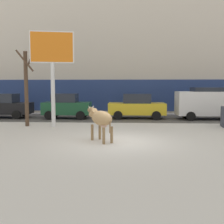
# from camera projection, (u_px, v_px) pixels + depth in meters

# --- Properties ---
(ground_plane) EXTENTS (120.00, 120.00, 0.00)m
(ground_plane) POSITION_uv_depth(u_px,v_px,m) (117.00, 141.00, 11.65)
(ground_plane) COLOR silver
(road_strip) EXTENTS (60.00, 5.60, 0.01)m
(road_strip) POSITION_uv_depth(u_px,v_px,m) (122.00, 118.00, 20.38)
(road_strip) COLOR #514F4C
(road_strip) RESTS_ON ground
(building_facade) EXTENTS (44.00, 6.10, 13.00)m
(building_facade) POSITION_uv_depth(u_px,v_px,m) (123.00, 45.00, 26.58)
(building_facade) COLOR beige
(building_facade) RESTS_ON ground
(cow_tan) EXTENTS (1.46, 1.77, 1.54)m
(cow_tan) POSITION_uv_depth(u_px,v_px,m) (101.00, 119.00, 11.56)
(cow_tan) COLOR tan
(cow_tan) RESTS_ON ground
(billboard) EXTENTS (2.51, 0.69, 5.56)m
(billboard) POSITION_uv_depth(u_px,v_px,m) (52.00, 53.00, 15.56)
(billboard) COLOR silver
(billboard) RESTS_ON ground
(car_black_sedan) EXTENTS (4.22, 2.01, 1.84)m
(car_black_sedan) POSITION_uv_depth(u_px,v_px,m) (3.00, 106.00, 20.41)
(car_black_sedan) COLOR black
(car_black_sedan) RESTS_ON ground
(car_darkgreen_hatchback) EXTENTS (3.52, 1.95, 1.86)m
(car_darkgreen_hatchback) POSITION_uv_depth(u_px,v_px,m) (67.00, 106.00, 19.98)
(car_darkgreen_hatchback) COLOR #194C2D
(car_darkgreen_hatchback) RESTS_ON ground
(car_yellow_sedan) EXTENTS (4.22, 2.01, 1.84)m
(car_yellow_sedan) POSITION_uv_depth(u_px,v_px,m) (137.00, 106.00, 19.95)
(car_yellow_sedan) COLOR gold
(car_yellow_sedan) RESTS_ON ground
(car_white_van) EXTENTS (4.62, 2.16, 2.32)m
(car_white_van) POSITION_uv_depth(u_px,v_px,m) (209.00, 102.00, 19.40)
(car_white_van) COLOR white
(car_white_van) RESTS_ON ground
(bare_tree_far_back) EXTENTS (0.99, 1.21, 4.60)m
(bare_tree_far_back) POSITION_uv_depth(u_px,v_px,m) (26.00, 86.00, 15.90)
(bare_tree_far_back) COLOR #4C3828
(bare_tree_far_back) RESTS_ON ground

